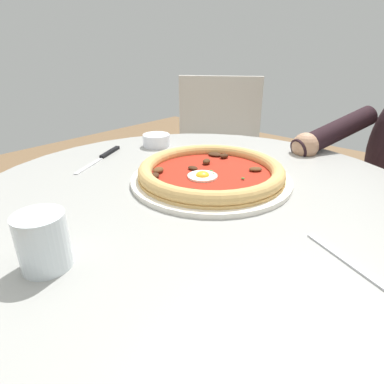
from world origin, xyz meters
name	(u,v)px	position (x,y,z in m)	size (l,w,h in m)	color
dining_table	(197,243)	(0.00, 0.00, 0.59)	(0.92, 0.92, 0.71)	#999993
pizza_on_plate	(211,173)	(0.01, -0.06, 0.73)	(0.34, 0.34, 0.04)	white
water_glass	(44,245)	(-0.01, 0.31, 0.74)	(0.06, 0.06, 0.08)	silver
steak_knife	(105,155)	(0.32, -0.01, 0.72)	(0.10, 0.19, 0.01)	silver
ramekin_capers	(156,140)	(0.29, -0.16, 0.73)	(0.08, 0.08, 0.03)	white
fork_utensil	(361,271)	(-0.32, 0.05, 0.71)	(0.17, 0.09, 0.00)	#BCBCC1
cafe_chair_spare_near	(217,151)	(0.50, -0.73, 0.52)	(0.60, 0.60, 0.84)	beige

